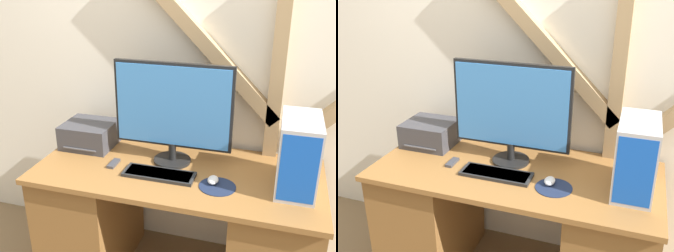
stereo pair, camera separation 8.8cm
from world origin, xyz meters
TOP-DOWN VIEW (x-y plane):
  - wall_back at (0.01, 0.79)m, footprint 6.40×0.13m
  - desk at (0.00, 0.37)m, footprint 1.60×0.74m
  - monitor at (-0.05, 0.46)m, footprint 0.68×0.22m
  - keyboard at (-0.08, 0.27)m, footprint 0.39×0.14m
  - mousepad at (0.25, 0.24)m, footprint 0.19×0.19m
  - mouse at (0.22, 0.27)m, footprint 0.06×0.08m
  - computer_tower at (0.63, 0.35)m, footprint 0.19×0.36m
  - printer at (-0.62, 0.52)m, footprint 0.31×0.29m
  - remote_control at (-0.37, 0.31)m, footprint 0.04×0.11m

SIDE VIEW (x-z plane):
  - desk at x=0.00m, z-range 0.01..0.79m
  - mousepad at x=0.25m, z-range 0.78..0.78m
  - remote_control at x=-0.37m, z-range 0.78..0.79m
  - keyboard at x=-0.08m, z-range 0.78..0.80m
  - mouse at x=0.22m, z-range 0.78..0.82m
  - printer at x=-0.62m, z-range 0.78..0.93m
  - computer_tower at x=0.63m, z-range 0.78..1.16m
  - monitor at x=-0.05m, z-range 0.80..1.39m
  - wall_back at x=0.01m, z-range 0.00..2.70m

